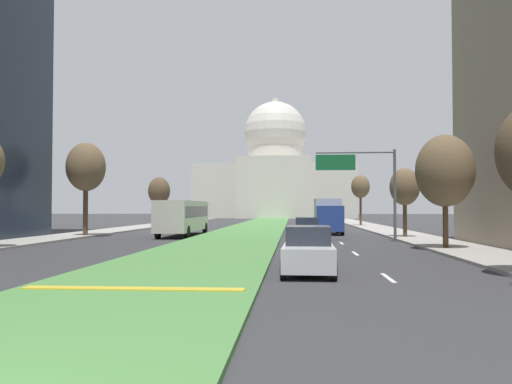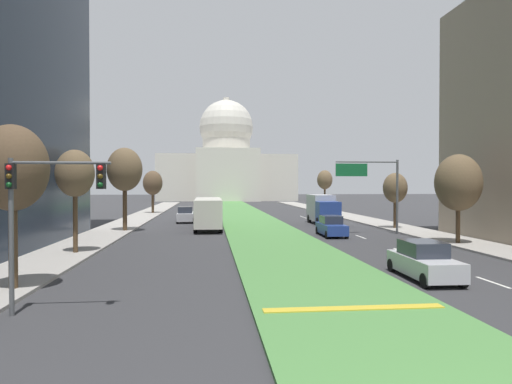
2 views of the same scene
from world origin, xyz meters
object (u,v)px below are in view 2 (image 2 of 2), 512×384
(street_tree_left_near, at_px, (12,169))
(sedan_midblock, at_px, (331,227))
(street_tree_left_far, at_px, (125,170))
(box_truck_delivery, at_px, (323,209))
(traffic_light_near_left, at_px, (38,201))
(street_tree_right_far, at_px, (395,188))
(street_tree_left_mid, at_px, (75,174))
(capitol_building, at_px, (226,163))
(sedan_lead_stopped, at_px, (424,261))
(street_tree_right_mid, at_px, (458,183))
(street_tree_left_distant, at_px, (153,183))
(street_tree_right_distant, at_px, (325,180))
(sedan_distant, at_px, (185,215))
(overhead_guide_sign, at_px, (374,181))
(city_bus, at_px, (208,211))

(street_tree_left_near, distance_m, sedan_midblock, 25.75)
(street_tree_left_far, distance_m, box_truck_delivery, 21.38)
(traffic_light_near_left, xyz_separation_m, street_tree_right_far, (23.52, 26.44, 0.18))
(street_tree_left_mid, bearing_deg, capitol_building, 82.42)
(street_tree_left_mid, bearing_deg, sedan_lead_stopped, -26.66)
(traffic_light_near_left, bearing_deg, street_tree_right_mid, 32.93)
(street_tree_right_mid, height_order, sedan_lead_stopped, street_tree_right_mid)
(capitol_building, xyz_separation_m, street_tree_left_far, (-12.52, -84.73, -4.66))
(street_tree_left_distant, relative_size, box_truck_delivery, 1.00)
(sedan_lead_stopped, bearing_deg, street_tree_right_mid, 53.92)
(street_tree_left_near, xyz_separation_m, box_truck_delivery, (20.26, 29.40, -3.28))
(street_tree_right_distant, bearing_deg, street_tree_left_far, -134.32)
(capitol_building, bearing_deg, traffic_light_near_left, -95.37)
(street_tree_right_mid, bearing_deg, street_tree_right_far, 89.49)
(capitol_building, height_order, sedan_lead_stopped, capitol_building)
(sedan_lead_stopped, xyz_separation_m, sedan_distant, (-12.53, 32.55, 0.04))
(sedan_distant, bearing_deg, street_tree_right_distant, 37.93)
(sedan_midblock, height_order, sedan_distant, sedan_distant)
(overhead_guide_sign, bearing_deg, street_tree_right_mid, -64.01)
(capitol_building, bearing_deg, sedan_lead_stopped, -87.36)
(sedan_midblock, relative_size, city_bus, 0.41)
(capitol_building, bearing_deg, street_tree_left_distant, -102.69)
(street_tree_left_far, xyz_separation_m, street_tree_left_distant, (-0.68, 26.10, -1.11))
(sedan_lead_stopped, bearing_deg, traffic_light_near_left, -164.76)
(street_tree_right_far, bearing_deg, traffic_light_near_left, -131.66)
(overhead_guide_sign, bearing_deg, street_tree_right_distant, 83.36)
(sedan_distant, bearing_deg, street_tree_left_mid, -103.13)
(street_tree_right_distant, distance_m, sedan_midblock, 32.52)
(street_tree_left_mid, height_order, street_tree_right_far, street_tree_left_mid)
(street_tree_left_near, bearing_deg, street_tree_right_far, 41.65)
(traffic_light_near_left, bearing_deg, street_tree_left_distant, 92.95)
(capitol_building, xyz_separation_m, traffic_light_near_left, (-10.48, -111.40, -6.52))
(traffic_light_near_left, bearing_deg, street_tree_left_far, 94.37)
(capitol_building, xyz_separation_m, box_truck_delivery, (7.54, -78.47, -8.64))
(capitol_building, relative_size, traffic_light_near_left, 7.19)
(overhead_guide_sign, distance_m, street_tree_left_mid, 24.27)
(street_tree_right_mid, xyz_separation_m, street_tree_left_distant, (-26.14, 37.60, 0.09))
(sedan_midblock, height_order, city_bus, city_bus)
(street_tree_left_near, bearing_deg, street_tree_right_mid, 24.40)
(sedan_lead_stopped, bearing_deg, street_tree_left_mid, 153.34)
(street_tree_right_far, distance_m, sedan_lead_stopped, 23.87)
(traffic_light_near_left, bearing_deg, street_tree_right_far, 48.34)
(street_tree_left_near, height_order, street_tree_right_mid, street_tree_left_near)
(street_tree_left_far, bearing_deg, street_tree_left_mid, -92.33)
(street_tree_left_distant, relative_size, sedan_midblock, 1.43)
(street_tree_left_far, relative_size, box_truck_delivery, 1.20)
(street_tree_left_distant, height_order, sedan_distant, street_tree_left_distant)
(street_tree_left_distant, height_order, box_truck_delivery, street_tree_left_distant)
(overhead_guide_sign, height_order, box_truck_delivery, overhead_guide_sign)
(street_tree_right_far, distance_m, sedan_distant, 23.27)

